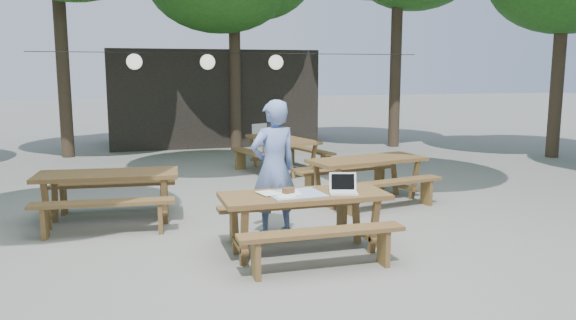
% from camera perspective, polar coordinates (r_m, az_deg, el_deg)
% --- Properties ---
extents(ground, '(80.00, 80.00, 0.00)m').
position_cam_1_polar(ground, '(7.48, 0.34, -8.11)').
color(ground, slate).
rests_on(ground, ground).
extents(pavilion, '(6.00, 3.00, 2.80)m').
position_cam_1_polar(pavilion, '(17.56, -7.90, 6.36)').
color(pavilion, black).
rests_on(pavilion, ground).
extents(main_picnic_table, '(2.00, 1.58, 0.75)m').
position_cam_1_polar(main_picnic_table, '(6.85, 1.64, -6.37)').
color(main_picnic_table, '#4F301C').
rests_on(main_picnic_table, ground).
extents(picnic_table_nw, '(2.06, 1.74, 0.75)m').
position_cam_1_polar(picnic_table_nw, '(8.60, -17.76, -3.60)').
color(picnic_table_nw, '#4F301C').
rests_on(picnic_table_nw, ground).
extents(picnic_table_ne, '(2.17, 1.92, 0.75)m').
position_cam_1_polar(picnic_table_ne, '(9.61, 8.01, -1.94)').
color(picnic_table_ne, '#4F301C').
rests_on(picnic_table_ne, ground).
extents(picnic_table_far_e, '(2.01, 2.24, 0.75)m').
position_cam_1_polar(picnic_table_far_e, '(12.33, -0.61, 0.59)').
color(picnic_table_far_e, '#4F301C').
rests_on(picnic_table_far_e, ground).
extents(woman, '(0.75, 0.57, 1.83)m').
position_cam_1_polar(woman, '(7.55, -1.46, -0.79)').
color(woman, '#728BCF').
rests_on(woman, ground).
extents(plastic_chair, '(0.58, 0.58, 0.90)m').
position_cam_1_polar(plastic_chair, '(13.94, -2.46, 1.03)').
color(plastic_chair, silver).
rests_on(plastic_chair, ground).
extents(laptop, '(0.39, 0.34, 0.24)m').
position_cam_1_polar(laptop, '(6.81, 5.63, -2.83)').
color(laptop, white).
rests_on(laptop, main_picnic_table).
extents(tabletop_clutter, '(0.80, 0.60, 0.08)m').
position_cam_1_polar(tabletop_clutter, '(6.72, 0.48, -3.38)').
color(tabletop_clutter, '#346EB2').
rests_on(tabletop_clutter, main_picnic_table).
extents(paper_lanterns, '(9.00, 0.34, 0.38)m').
position_cam_1_polar(paper_lanterns, '(12.99, -8.11, 9.85)').
color(paper_lanterns, black).
rests_on(paper_lanterns, ground).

